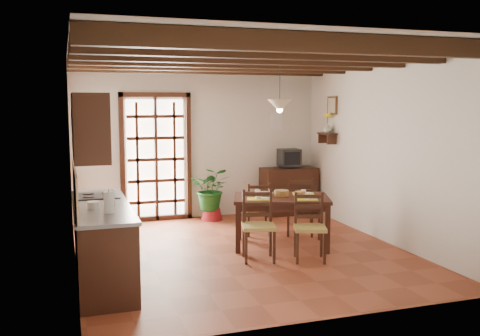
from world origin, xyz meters
name	(u,v)px	position (x,y,z in m)	size (l,w,h in m)	color
ground_plane	(242,252)	(0.00, 0.00, 0.00)	(5.00, 5.00, 0.00)	brown
room_shell	(242,124)	(0.00, 0.00, 1.82)	(4.52, 5.02, 2.81)	silver
ceiling_beams	(242,59)	(0.00, 0.00, 2.69)	(4.50, 4.34, 0.20)	black
french_door	(156,155)	(-0.80, 2.45, 1.18)	(1.26, 0.11, 2.32)	white
kitchen_counter	(102,241)	(-1.96, -0.60, 0.47)	(0.64, 2.25, 1.38)	black
upper_cabinet	(90,128)	(-2.08, -1.30, 1.85)	(0.35, 0.80, 0.70)	black
range_hood	(88,132)	(-2.05, -0.05, 1.73)	(0.38, 0.60, 0.54)	white
counter_items	(100,199)	(-1.95, -0.51, 0.96)	(0.50, 1.43, 0.25)	black
dining_table	(281,203)	(0.65, 0.12, 0.65)	(1.58, 1.28, 0.74)	#361911
chair_near_left	(258,239)	(0.09, -0.42, 0.29)	(0.51, 0.50, 0.93)	#AE994A
chair_near_right	(310,240)	(0.74, -0.65, 0.28)	(0.52, 0.51, 0.90)	#AE994A
chair_far_left	(257,218)	(0.56, 0.90, 0.27)	(0.45, 0.44, 0.85)	#AE994A
chair_far_right	(300,217)	(1.20, 0.67, 0.29)	(0.56, 0.55, 0.94)	#AE994A
table_setting	(281,195)	(0.65, 0.12, 0.76)	(1.00, 0.66, 0.09)	yellow
table_bowl	(265,194)	(0.43, 0.25, 0.77)	(0.22, 0.22, 0.05)	white
sideboard	(289,191)	(1.67, 2.23, 0.44)	(1.04, 0.47, 0.88)	black
crt_tv	(289,158)	(1.67, 2.22, 1.07)	(0.40, 0.37, 0.33)	black
fuse_box	(276,121)	(1.50, 2.48, 1.75)	(0.25, 0.03, 0.32)	white
plant_pot	(212,214)	(0.14, 2.16, 0.11)	(0.39, 0.39, 0.24)	maroon
potted_plant	(212,189)	(0.14, 2.16, 0.57)	(1.81, 1.55, 2.02)	#144C19
wall_shelf	(327,136)	(2.14, 1.60, 1.51)	(0.20, 0.42, 0.20)	black
shelf_vase	(327,128)	(2.14, 1.60, 1.65)	(0.15, 0.15, 0.15)	#B2BFB2
shelf_flowers	(328,116)	(2.14, 1.60, 1.86)	(0.14, 0.14, 0.36)	yellow
framed_picture	(332,106)	(2.22, 1.60, 2.05)	(0.03, 0.32, 0.32)	brown
pendant_lamp	(280,104)	(0.65, 0.22, 2.08)	(0.36, 0.36, 0.84)	black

